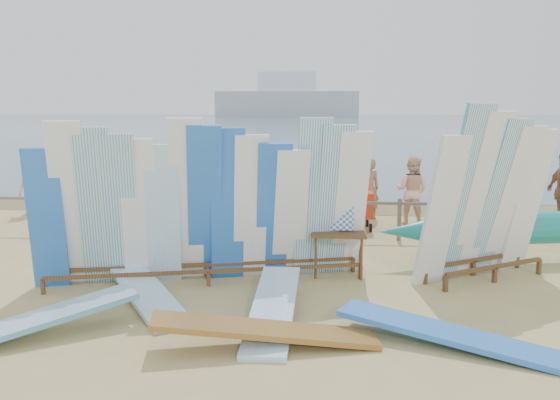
# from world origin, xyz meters

# --- Properties ---
(ground) EXTENTS (160.00, 160.00, 0.00)m
(ground) POSITION_xyz_m (0.00, 0.00, 0.00)
(ground) COLOR tan
(ground) RESTS_ON ground
(ocean) EXTENTS (320.00, 240.00, 0.02)m
(ocean) POSITION_xyz_m (0.00, 128.00, 0.00)
(ocean) COLOR #436178
(ocean) RESTS_ON ground
(wet_sand_strip) EXTENTS (40.00, 2.60, 0.01)m
(wet_sand_strip) POSITION_xyz_m (0.00, 7.20, 0.00)
(wet_sand_strip) COLOR olive
(wet_sand_strip) RESTS_ON ground
(distant_ship) EXTENTS (45.00, 8.00, 14.00)m
(distant_ship) POSITION_xyz_m (-12.00, 180.00, 5.31)
(distant_ship) COLOR #999EA3
(distant_ship) RESTS_ON ocean
(fence) EXTENTS (12.08, 0.08, 0.90)m
(fence) POSITION_xyz_m (0.00, 3.00, 0.63)
(fence) COLOR #6F6054
(fence) RESTS_ON ground
(main_surfboard_rack) EXTENTS (5.34, 1.97, 2.67)m
(main_surfboard_rack) POSITION_xyz_m (0.57, -0.43, 1.21)
(main_surfboard_rack) COLOR brown
(main_surfboard_rack) RESTS_ON ground
(side_surfboard_rack) EXTENTS (2.46, 1.90, 2.89)m
(side_surfboard_rack) POSITION_xyz_m (5.07, 0.16, 1.29)
(side_surfboard_rack) COLOR brown
(side_surfboard_rack) RESTS_ON ground
(outrigger_canoe) EXTENTS (6.63, 1.97, 0.95)m
(outrigger_canoe) POSITION_xyz_m (6.64, 1.44, 0.61)
(outrigger_canoe) COLOR brown
(outrigger_canoe) RESTS_ON ground
(vendor_table) EXTENTS (0.93, 0.66, 1.21)m
(vendor_table) POSITION_xyz_m (2.68, 0.17, 0.40)
(vendor_table) COLOR brown
(vendor_table) RESTS_ON ground
(flat_board_c) EXTENTS (2.74, 1.07, 0.42)m
(flat_board_c) POSITION_xyz_m (1.80, -2.97, 0.00)
(flat_board_c) COLOR olive
(flat_board_c) RESTS_ON ground
(flat_board_e) EXTENTS (2.43, 2.14, 0.42)m
(flat_board_e) POSITION_xyz_m (-1.14, -3.00, 0.00)
(flat_board_e) COLOR white
(flat_board_e) RESTS_ON ground
(flat_board_d) EXTENTS (2.69, 1.60, 0.29)m
(flat_board_d) POSITION_xyz_m (3.98, -2.74, 0.00)
(flat_board_d) COLOR blue
(flat_board_d) RESTS_ON ground
(flat_board_a) EXTENTS (1.94, 2.57, 0.26)m
(flat_board_a) POSITION_xyz_m (-0.13, -1.47, 0.00)
(flat_board_a) COLOR #92C6EA
(flat_board_a) RESTS_ON ground
(flat_board_b) EXTENTS (0.56, 2.69, 0.37)m
(flat_board_b) POSITION_xyz_m (1.80, -2.08, 0.00)
(flat_board_b) COLOR #92C6EA
(flat_board_b) RESTS_ON ground
(beach_chair_left) EXTENTS (0.75, 0.75, 0.85)m
(beach_chair_left) POSITION_xyz_m (0.29, 4.16, 0.25)
(beach_chair_left) COLOR red
(beach_chair_left) RESTS_ON ground
(beach_chair_right) EXTENTS (0.82, 0.83, 0.95)m
(beach_chair_right) POSITION_xyz_m (1.78, 3.62, 0.28)
(beach_chair_right) COLOR red
(beach_chair_right) RESTS_ON ground
(stroller) EXTENTS (0.64, 0.89, 1.17)m
(stroller) POSITION_xyz_m (3.23, 4.11, 0.47)
(stroller) COLOR red
(stroller) RESTS_ON ground
(beachgoer_8) EXTENTS (0.90, 0.71, 1.67)m
(beachgoer_8) POSITION_xyz_m (4.48, 4.78, 0.83)
(beachgoer_8) COLOR beige
(beachgoer_8) RESTS_ON ground
(beachgoer_2) EXTENTS (0.97, 0.79, 1.81)m
(beachgoer_2) POSITION_xyz_m (-2.63, 3.60, 0.90)
(beachgoer_2) COLOR beige
(beachgoer_2) RESTS_ON ground
(beachgoer_9) EXTENTS (0.86, 1.29, 1.84)m
(beachgoer_9) POSITION_xyz_m (6.30, 6.39, 0.92)
(beachgoer_9) COLOR tan
(beachgoer_9) RESTS_ON ground
(beachgoer_7) EXTENTS (0.64, 0.47, 1.56)m
(beachgoer_7) POSITION_xyz_m (3.49, 5.41, 0.78)
(beachgoer_7) COLOR #8C6042
(beachgoer_7) RESTS_ON ground
(beachgoer_extra_0) EXTENTS (1.21, 0.59, 1.82)m
(beachgoer_extra_0) POSITION_xyz_m (6.31, 5.89, 0.91)
(beachgoer_extra_0) COLOR tan
(beachgoer_extra_0) RESTS_ON ground
(beachgoer_1) EXTENTS (0.48, 0.70, 1.74)m
(beachgoer_1) POSITION_xyz_m (-2.47, 4.64, 0.87)
(beachgoer_1) COLOR #8C6042
(beachgoer_1) RESTS_ON ground
(beachgoer_5) EXTENTS (1.05, 1.64, 1.69)m
(beachgoer_5) POSITION_xyz_m (2.70, 7.17, 0.84)
(beachgoer_5) COLOR beige
(beachgoer_5) RESTS_ON ground
(beachgoer_6) EXTENTS (0.42, 0.86, 1.76)m
(beachgoer_6) POSITION_xyz_m (1.98, 5.47, 0.88)
(beachgoer_6) COLOR tan
(beachgoer_6) RESTS_ON ground
(beachgoer_0) EXTENTS (0.79, 0.40, 1.58)m
(beachgoer_0) POSITION_xyz_m (-5.35, 5.36, 0.79)
(beachgoer_0) COLOR tan
(beachgoer_0) RESTS_ON ground
(beachgoer_11) EXTENTS (1.75, 0.94, 1.80)m
(beachgoer_11) POSITION_xyz_m (-4.60, 7.06, 0.90)
(beachgoer_11) COLOR beige
(beachgoer_11) RESTS_ON ground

